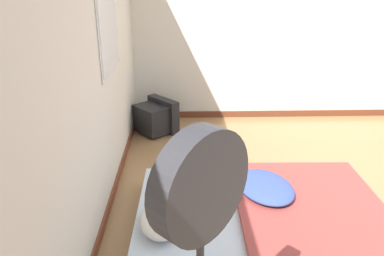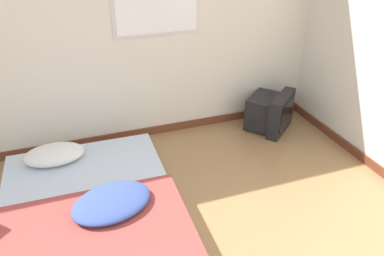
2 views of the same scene
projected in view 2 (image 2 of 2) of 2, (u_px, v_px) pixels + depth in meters
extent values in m
cube|color=silver|center=(72.00, 19.00, 3.34)|extent=(7.38, 0.06, 2.60)
cube|color=brown|center=(91.00, 141.00, 3.93)|extent=(7.38, 0.02, 0.09)
cube|color=silver|center=(91.00, 222.00, 2.82)|extent=(1.36, 2.02, 0.20)
ellipsoid|color=silver|center=(54.00, 154.00, 3.31)|extent=(0.53, 0.35, 0.14)
cube|color=#993D38|center=(94.00, 247.00, 2.44)|extent=(1.37, 1.18, 0.05)
ellipsoid|color=#384C93|center=(112.00, 202.00, 2.73)|extent=(0.69, 0.58, 0.11)
cube|color=black|center=(263.00, 111.00, 4.20)|extent=(0.51, 0.50, 0.35)
cube|color=black|center=(281.00, 114.00, 4.11)|extent=(0.48, 0.43, 0.43)
cube|color=black|center=(287.00, 114.00, 4.07)|extent=(0.33, 0.28, 0.31)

